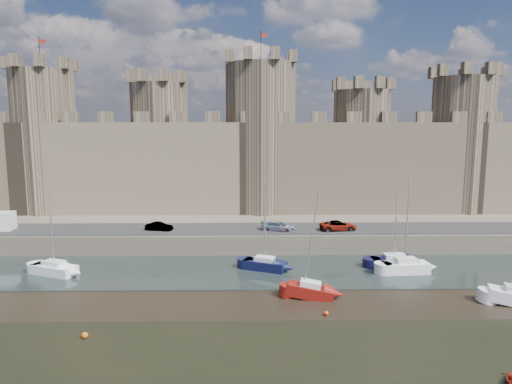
# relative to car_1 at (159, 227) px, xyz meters

# --- Properties ---
(water_channel) EXTENTS (160.00, 12.00, 0.08)m
(water_channel) POSITION_rel_car_1_xyz_m (11.52, -9.05, -3.04)
(water_channel) COLOR black
(water_channel) RESTS_ON ground
(quay) EXTENTS (160.00, 60.00, 2.50)m
(quay) POSITION_rel_car_1_xyz_m (11.52, 26.95, -1.83)
(quay) COLOR #4C443A
(quay) RESTS_ON ground
(road) EXTENTS (160.00, 7.00, 0.10)m
(road) POSITION_rel_car_1_xyz_m (11.52, 0.95, -0.53)
(road) COLOR black
(road) RESTS_ON quay
(castle) EXTENTS (108.50, 11.00, 29.00)m
(castle) POSITION_rel_car_1_xyz_m (10.88, 14.95, 8.60)
(castle) COLOR #42382B
(castle) RESTS_ON quay
(car_1) EXTENTS (3.66, 1.83, 1.15)m
(car_1) POSITION_rel_car_1_xyz_m (0.00, 0.00, 0.00)
(car_1) COLOR gray
(car_1) RESTS_ON quay
(car_2) EXTENTS (4.60, 2.90, 1.24)m
(car_2) POSITION_rel_car_1_xyz_m (15.40, -0.27, 0.04)
(car_2) COLOR gray
(car_2) RESTS_ON quay
(car_3) EXTENTS (4.96, 2.71, 1.32)m
(car_3) POSITION_rel_car_1_xyz_m (23.22, -0.17, 0.08)
(car_3) COLOR gray
(car_3) RESTS_ON quay
(sailboat_0) EXTENTS (5.44, 3.75, 9.48)m
(sailboat_0) POSITION_rel_car_1_xyz_m (-9.42, -10.00, -2.32)
(sailboat_0) COLOR white
(sailboat_0) RESTS_ON ground
(sailboat_1) EXTENTS (5.07, 3.54, 9.47)m
(sailboat_1) POSITION_rel_car_1_xyz_m (13.38, -8.75, -2.31)
(sailboat_1) COLOR black
(sailboat_1) RESTS_ON ground
(sailboat_2) EXTENTS (5.12, 2.30, 10.77)m
(sailboat_2) POSITION_rel_car_1_xyz_m (28.69, -10.07, -2.23)
(sailboat_2) COLOR white
(sailboat_2) RESTS_ON ground
(sailboat_3) EXTENTS (5.30, 2.21, 9.17)m
(sailboat_3) POSITION_rel_car_1_xyz_m (28.22, -7.72, -2.35)
(sailboat_3) COLOR black
(sailboat_3) RESTS_ON ground
(sailboat_4) EXTENTS (4.57, 2.47, 10.11)m
(sailboat_4) POSITION_rel_car_1_xyz_m (17.41, -16.95, -2.33)
(sailboat_4) COLOR maroon
(sailboat_4) RESTS_ON ground
(buoy_1) EXTENTS (0.49, 0.49, 0.49)m
(buoy_1) POSITION_rel_car_1_xyz_m (-0.82, -25.00, -2.83)
(buoy_1) COLOR #D85B09
(buoy_1) RESTS_ON ground
(buoy_3) EXTENTS (0.41, 0.41, 0.41)m
(buoy_3) POSITION_rel_car_1_xyz_m (18.20, -21.05, -2.87)
(buoy_3) COLOR #F6400A
(buoy_3) RESTS_ON ground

